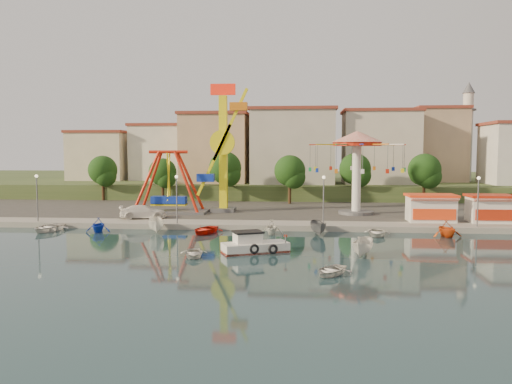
# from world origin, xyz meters

# --- Properties ---
(ground) EXTENTS (200.00, 200.00, 0.00)m
(ground) POSITION_xyz_m (0.00, 0.00, 0.00)
(ground) COLOR #132A34
(ground) RESTS_ON ground
(quay_deck) EXTENTS (200.00, 100.00, 0.60)m
(quay_deck) POSITION_xyz_m (0.00, 62.00, 0.30)
(quay_deck) COLOR #9E998E
(quay_deck) RESTS_ON ground
(asphalt_pad) EXTENTS (90.00, 28.00, 0.01)m
(asphalt_pad) POSITION_xyz_m (0.00, 30.00, 0.60)
(asphalt_pad) COLOR #4C4944
(asphalt_pad) RESTS_ON quay_deck
(hill_terrace) EXTENTS (200.00, 60.00, 3.00)m
(hill_terrace) POSITION_xyz_m (0.00, 67.00, 1.50)
(hill_terrace) COLOR #384C26
(hill_terrace) RESTS_ON ground
(pirate_ship_ride) EXTENTS (10.00, 5.00, 8.00)m
(pirate_ship_ride) POSITION_xyz_m (-11.30, 22.14, 4.39)
(pirate_ship_ride) COLOR #59595E
(pirate_ship_ride) RESTS_ON quay_deck
(kamikaze_tower) EXTENTS (4.97, 3.10, 16.50)m
(kamikaze_tower) POSITION_xyz_m (-4.21, 23.44, 8.56)
(kamikaze_tower) COLOR #59595E
(kamikaze_tower) RESTS_ON quay_deck
(wave_swinger) EXTENTS (11.60, 11.60, 10.40)m
(wave_swinger) POSITION_xyz_m (12.54, 22.58, 8.20)
(wave_swinger) COLOR #59595E
(wave_swinger) RESTS_ON quay_deck
(booth_left) EXTENTS (5.40, 3.78, 3.08)m
(booth_left) POSITION_xyz_m (20.13, 16.49, 2.16)
(booth_left) COLOR white
(booth_left) RESTS_ON quay_deck
(booth_mid) EXTENTS (5.40, 3.78, 3.08)m
(booth_mid) POSITION_xyz_m (26.78, 16.49, 2.16)
(booth_mid) COLOR white
(booth_mid) RESTS_ON quay_deck
(lamp_post_0) EXTENTS (0.14, 0.14, 5.00)m
(lamp_post_0) POSITION_xyz_m (-24.00, 13.00, 3.10)
(lamp_post_0) COLOR #59595E
(lamp_post_0) RESTS_ON quay_deck
(lamp_post_1) EXTENTS (0.14, 0.14, 5.00)m
(lamp_post_1) POSITION_xyz_m (-8.00, 13.00, 3.10)
(lamp_post_1) COLOR #59595E
(lamp_post_1) RESTS_ON quay_deck
(lamp_post_2) EXTENTS (0.14, 0.14, 5.00)m
(lamp_post_2) POSITION_xyz_m (8.00, 13.00, 3.10)
(lamp_post_2) COLOR #59595E
(lamp_post_2) RESTS_ON quay_deck
(lamp_post_3) EXTENTS (0.14, 0.14, 5.00)m
(lamp_post_3) POSITION_xyz_m (24.00, 13.00, 3.10)
(lamp_post_3) COLOR #59595E
(lamp_post_3) RESTS_ON quay_deck
(tree_0) EXTENTS (4.60, 4.60, 7.19)m
(tree_0) POSITION_xyz_m (-26.00, 36.98, 5.47)
(tree_0) COLOR #382314
(tree_0) RESTS_ON quay_deck
(tree_1) EXTENTS (4.35, 4.35, 6.80)m
(tree_1) POSITION_xyz_m (-16.00, 36.24, 5.20)
(tree_1) COLOR #382314
(tree_1) RESTS_ON quay_deck
(tree_2) EXTENTS (5.02, 5.02, 7.85)m
(tree_2) POSITION_xyz_m (-6.00, 35.81, 5.92)
(tree_2) COLOR #382314
(tree_2) RESTS_ON quay_deck
(tree_3) EXTENTS (4.68, 4.68, 7.32)m
(tree_3) POSITION_xyz_m (4.00, 34.36, 5.55)
(tree_3) COLOR #382314
(tree_3) RESTS_ON quay_deck
(tree_4) EXTENTS (4.86, 4.86, 7.60)m
(tree_4) POSITION_xyz_m (14.00, 37.35, 5.75)
(tree_4) COLOR #382314
(tree_4) RESTS_ON quay_deck
(tree_5) EXTENTS (4.83, 4.83, 7.54)m
(tree_5) POSITION_xyz_m (24.00, 35.54, 5.71)
(tree_5) COLOR #382314
(tree_5) RESTS_ON quay_deck
(building_0) EXTENTS (9.26, 9.53, 11.87)m
(building_0) POSITION_xyz_m (-33.37, 46.06, 8.93)
(building_0) COLOR beige
(building_0) RESTS_ON hill_terrace
(building_1) EXTENTS (12.33, 9.01, 8.63)m
(building_1) POSITION_xyz_m (-21.33, 51.38, 7.32)
(building_1) COLOR silver
(building_1) RESTS_ON hill_terrace
(building_2) EXTENTS (11.95, 9.28, 11.23)m
(building_2) POSITION_xyz_m (-8.19, 51.96, 8.62)
(building_2) COLOR tan
(building_2) RESTS_ON hill_terrace
(building_3) EXTENTS (12.59, 10.50, 9.20)m
(building_3) POSITION_xyz_m (5.60, 48.80, 7.60)
(building_3) COLOR beige
(building_3) RESTS_ON hill_terrace
(building_4) EXTENTS (10.75, 9.23, 9.24)m
(building_4) POSITION_xyz_m (19.07, 52.20, 7.62)
(building_4) COLOR beige
(building_4) RESTS_ON hill_terrace
(building_5) EXTENTS (12.77, 10.96, 11.21)m
(building_5) POSITION_xyz_m (32.37, 50.33, 8.61)
(building_5) COLOR tan
(building_5) RESTS_ON hill_terrace
(minaret) EXTENTS (2.80, 2.80, 18.00)m
(minaret) POSITION_xyz_m (36.00, 54.00, 12.55)
(minaret) COLOR silver
(minaret) RESTS_ON hill_terrace
(cabin_motorboat) EXTENTS (5.88, 4.08, 1.94)m
(cabin_motorboat) POSITION_xyz_m (1.60, 0.69, 0.52)
(cabin_motorboat) COLOR white
(cabin_motorboat) RESTS_ON ground
(rowboat_a) EXTENTS (2.78, 3.48, 0.64)m
(rowboat_a) POSITION_xyz_m (-3.06, -1.60, 0.32)
(rowboat_a) COLOR silver
(rowboat_a) RESTS_ON ground
(rowboat_b) EXTENTS (3.56, 3.87, 0.66)m
(rowboat_b) POSITION_xyz_m (7.56, -6.54, 0.33)
(rowboat_b) COLOR silver
(rowboat_b) RESTS_ON ground
(skiff) EXTENTS (2.63, 4.20, 1.52)m
(skiff) POSITION_xyz_m (10.53, -0.27, 0.76)
(skiff) COLOR silver
(skiff) RESTS_ON ground
(van) EXTENTS (5.78, 3.61, 1.56)m
(van) POSITION_xyz_m (-12.87, 16.31, 1.38)
(van) COLOR white
(van) RESTS_ON quay_deck
(moored_boat_0) EXTENTS (3.75, 4.71, 0.87)m
(moored_boat_0) POSITION_xyz_m (-21.16, 9.80, 0.44)
(moored_boat_0) COLOR silver
(moored_boat_0) RESTS_ON ground
(moored_boat_1) EXTENTS (2.98, 3.31, 1.53)m
(moored_boat_1) POSITION_xyz_m (-15.66, 9.80, 0.77)
(moored_boat_1) COLOR #163AC3
(moored_boat_1) RESTS_ON ground
(moored_boat_2) EXTENTS (2.73, 4.49, 1.63)m
(moored_boat_2) POSITION_xyz_m (-9.40, 9.80, 0.81)
(moored_boat_2) COLOR white
(moored_boat_2) RESTS_ON ground
(moored_boat_3) EXTENTS (3.95, 4.70, 0.83)m
(moored_boat_3) POSITION_xyz_m (-4.30, 9.80, 0.42)
(moored_boat_3) COLOR red
(moored_boat_3) RESTS_ON ground
(moored_boat_4) EXTENTS (2.64, 3.02, 1.53)m
(moored_boat_4) POSITION_xyz_m (2.60, 9.80, 0.76)
(moored_boat_4) COLOR silver
(moored_boat_4) RESTS_ON ground
(moored_boat_5) EXTENTS (1.89, 4.02, 1.50)m
(moored_boat_5) POSITION_xyz_m (7.34, 9.80, 0.75)
(moored_boat_5) COLOR #5E5F63
(moored_boat_5) RESTS_ON ground
(moored_boat_6) EXTENTS (3.16, 4.01, 0.75)m
(moored_boat_6) POSITION_xyz_m (13.18, 9.80, 0.38)
(moored_boat_6) COLOR silver
(moored_boat_6) RESTS_ON ground
(moored_boat_7) EXTENTS (3.35, 3.70, 1.70)m
(moored_boat_7) POSITION_xyz_m (19.99, 9.80, 0.85)
(moored_boat_7) COLOR #D64A13
(moored_boat_7) RESTS_ON ground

